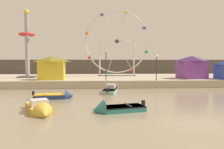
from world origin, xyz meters
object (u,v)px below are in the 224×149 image
Objects in this scene: motorboat_navy_blue at (57,96)px; drop_tower_steel_tower at (27,46)px; carnival_booth_purple_stall at (192,67)px; promenade_lamp_far at (106,61)px; promenade_lamp_near at (156,64)px; motorboat_mustard_yellow at (40,109)px; motorboat_seafoam at (111,89)px; ferris_wheel_white_frame at (117,43)px; motorboat_teal_painted at (113,109)px; carnival_booth_yellow_awning at (52,67)px.

drop_tower_steel_tower is at bearing 109.86° from motorboat_navy_blue.
motorboat_navy_blue is 0.90× the size of carnival_booth_purple_stall.
motorboat_navy_blue is 0.94× the size of promenade_lamp_far.
promenade_lamp_near is at bearing 28.82° from motorboat_navy_blue.
promenade_lamp_near reaches higher than motorboat_mustard_yellow.
ferris_wheel_white_frame is at bearing 4.65° from motorboat_seafoam.
motorboat_navy_blue is at bearing -64.53° from motorboat_teal_painted.
promenade_lamp_near is at bearing -19.78° from drop_tower_steel_tower.
ferris_wheel_white_frame is at bearing 77.30° from promenade_lamp_far.
carnival_booth_yellow_awning is (5.03, -4.75, -3.55)m from drop_tower_steel_tower.
promenade_lamp_near is (12.38, 8.68, 3.19)m from motorboat_navy_blue.
motorboat_navy_blue is 15.46m from promenade_lamp_near.
carnival_booth_yellow_awning reaches higher than motorboat_mustard_yellow.
drop_tower_steel_tower is 7.77m from carnival_booth_yellow_awning.
promenade_lamp_near reaches higher than motorboat_seafoam.
carnival_booth_yellow_awning is at bearing -79.65° from motorboat_teal_painted.
drop_tower_steel_tower is 15.09m from promenade_lamp_far.
promenade_lamp_near is 7.18m from promenade_lamp_far.
carnival_booth_yellow_awning is 1.17× the size of promenade_lamp_near.
promenade_lamp_near is (7.26, 14.90, 3.24)m from motorboat_teal_painted.
ferris_wheel_white_frame is (7.71, 19.84, 7.14)m from motorboat_navy_blue.
carnival_booth_purple_stall is at bearing 109.90° from motorboat_mustard_yellow.
motorboat_mustard_yellow is 5.16m from motorboat_teal_painted.
carnival_booth_yellow_awning is at bearing -43.36° from drop_tower_steel_tower.
motorboat_seafoam is 11.00m from carnival_booth_yellow_awning.
motorboat_mustard_yellow is 1.12× the size of promenade_lamp_far.
ferris_wheel_white_frame is at bearing 112.72° from promenade_lamp_near.
carnival_booth_purple_stall is at bearing 26.06° from motorboat_navy_blue.
motorboat_mustard_yellow is 16.31m from promenade_lamp_far.
ferris_wheel_white_frame reaches higher than carnival_booth_purple_stall.
promenade_lamp_far is (5.25, 15.03, 3.53)m from motorboat_mustard_yellow.
drop_tower_steel_tower is (-13.47, 11.32, 6.10)m from motorboat_seafoam.
motorboat_mustard_yellow is 0.42× the size of drop_tower_steel_tower.
ferris_wheel_white_frame is at bearing 36.24° from carnival_booth_yellow_awning.
motorboat_teal_painted is 0.92× the size of carnival_booth_purple_stall.
motorboat_mustard_yellow is 1.16× the size of motorboat_teal_painted.
promenade_lamp_far is (0.09, 14.97, 3.62)m from motorboat_teal_painted.
carnival_booth_yellow_awning is at bearing -140.50° from ferris_wheel_white_frame.
motorboat_teal_painted is 0.96× the size of promenade_lamp_far.
promenade_lamp_near is at bearing -157.63° from carnival_booth_purple_stall.
motorboat_navy_blue is at bearing -120.76° from promenade_lamp_far.
ferris_wheel_white_frame is 11.91m from promenade_lamp_far.
motorboat_mustard_yellow is at bearing -140.40° from carnival_booth_purple_stall.
motorboat_navy_blue is (-5.13, 6.21, 0.05)m from motorboat_teal_painted.
motorboat_seafoam reaches higher than motorboat_teal_painted.
ferris_wheel_white_frame is 2.95× the size of promenade_lamp_far.
motorboat_seafoam is at bearing -40.04° from drop_tower_steel_tower.
carnival_booth_yellow_awning is (-7.90, 17.41, 2.64)m from motorboat_teal_painted.
motorboat_seafoam is 0.42× the size of drop_tower_steel_tower.
carnival_booth_purple_stall is (11.27, -7.85, -4.48)m from ferris_wheel_white_frame.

